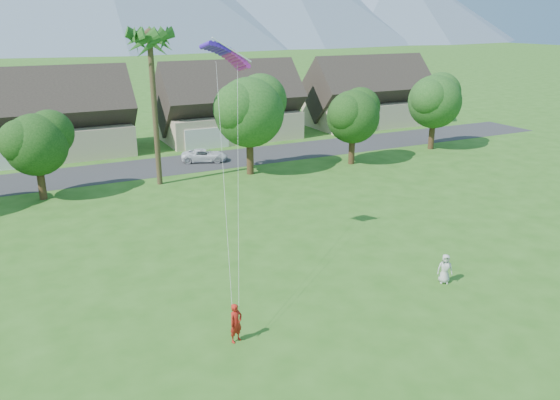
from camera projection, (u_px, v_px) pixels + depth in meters
ground at (390, 358)px, 22.11m from camera, size 500.00×500.00×0.00m
street at (166, 166)px, 51.00m from camera, size 90.00×7.00×0.01m
kite_flyer at (236, 323)px, 23.04m from camera, size 0.75×0.62×1.75m
watcher at (445, 269)px, 28.23m from camera, size 0.92×0.83×1.58m
parked_car at (204, 155)px, 52.41m from camera, size 4.77×3.45×1.21m
houses_row at (146, 114)px, 57.76m from camera, size 72.75×8.19×8.86m
tree_row at (168, 126)px, 43.81m from camera, size 62.27×6.67×8.45m
fan_palm at (149, 36)px, 41.75m from camera, size 3.00×3.00×13.80m
parafoil_kite at (227, 53)px, 28.41m from camera, size 2.68×1.09×0.50m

